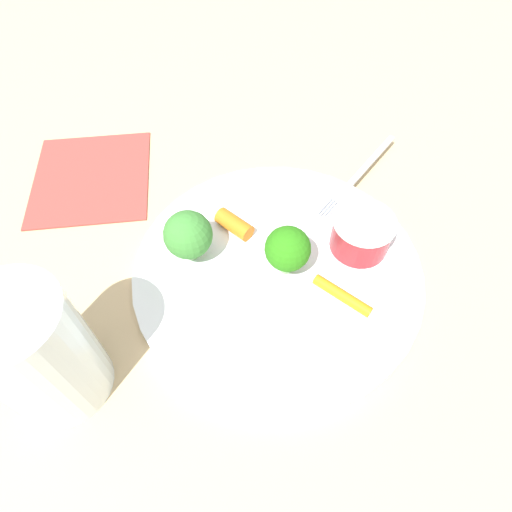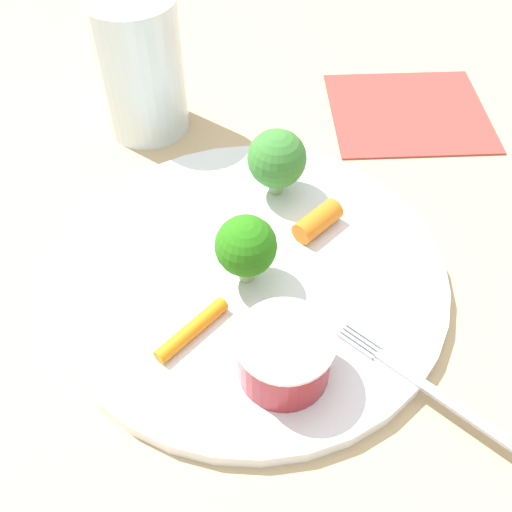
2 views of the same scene
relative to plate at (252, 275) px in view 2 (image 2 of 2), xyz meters
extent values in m
plane|color=tan|center=(0.00, 0.00, -0.01)|extent=(2.40, 2.40, 0.00)
cylinder|color=white|center=(0.00, 0.00, 0.00)|extent=(0.28, 0.28, 0.01)
cylinder|color=maroon|center=(0.09, 0.00, 0.02)|extent=(0.06, 0.06, 0.04)
cylinder|color=silver|center=(0.09, 0.00, 0.04)|extent=(0.06, 0.06, 0.00)
cylinder|color=#81B474|center=(-0.08, 0.04, 0.01)|extent=(0.01, 0.01, 0.02)
sphere|color=#397B32|center=(-0.08, 0.04, 0.04)|extent=(0.05, 0.05, 0.05)
cylinder|color=#85B473|center=(0.01, -0.01, 0.01)|extent=(0.01, 0.01, 0.02)
sphere|color=#287514|center=(0.01, -0.01, 0.04)|extent=(0.04, 0.04, 0.04)
cylinder|color=orange|center=(0.04, -0.05, 0.01)|extent=(0.04, 0.05, 0.01)
cylinder|color=orange|center=(-0.03, 0.06, 0.01)|extent=(0.04, 0.04, 0.02)
cube|color=#ADB4C1|center=(0.14, 0.10, 0.01)|extent=(0.11, 0.08, 0.00)
cube|color=#ADB4C1|center=(0.08, 0.05, 0.01)|extent=(0.02, 0.02, 0.00)
cube|color=#ADB4C1|center=(0.08, 0.05, 0.01)|extent=(0.02, 0.02, 0.00)
cube|color=#ADB4C1|center=(0.08, 0.06, 0.01)|extent=(0.02, 0.02, 0.00)
cube|color=#ADB4C1|center=(0.07, 0.06, 0.01)|extent=(0.02, 0.02, 0.00)
cylinder|color=silver|center=(-0.20, -0.05, 0.05)|extent=(0.08, 0.08, 0.12)
cube|color=#A93B35|center=(-0.16, 0.19, 0.00)|extent=(0.16, 0.17, 0.00)
camera|label=1|loc=(-0.09, -0.22, 0.35)|focal=30.42mm
camera|label=2|loc=(0.27, -0.06, 0.34)|focal=41.60mm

